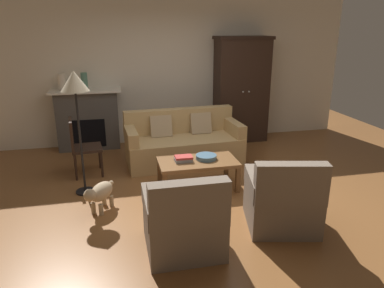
% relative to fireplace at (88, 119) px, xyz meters
% --- Properties ---
extents(ground_plane, '(9.60, 9.60, 0.00)m').
position_rel_fireplace_xyz_m(ground_plane, '(1.55, -2.30, -0.57)').
color(ground_plane, brown).
extents(back_wall, '(7.20, 0.10, 2.80)m').
position_rel_fireplace_xyz_m(back_wall, '(1.55, 0.25, 0.83)').
color(back_wall, silver).
rests_on(back_wall, ground).
extents(fireplace, '(1.26, 0.48, 1.12)m').
position_rel_fireplace_xyz_m(fireplace, '(0.00, 0.00, 0.00)').
color(fireplace, '#4C4947').
rests_on(fireplace, ground).
extents(armoire, '(1.06, 0.57, 2.03)m').
position_rel_fireplace_xyz_m(armoire, '(2.95, -0.08, 0.45)').
color(armoire, black).
rests_on(armoire, ground).
extents(couch, '(1.96, 0.96, 0.86)m').
position_rel_fireplace_xyz_m(couch, '(1.59, -1.06, -0.25)').
color(couch, tan).
rests_on(couch, ground).
extents(coffee_table, '(1.10, 0.60, 0.42)m').
position_rel_fireplace_xyz_m(coffee_table, '(1.58, -2.15, -0.20)').
color(coffee_table, brown).
rests_on(coffee_table, ground).
extents(fruit_bowl, '(0.30, 0.30, 0.06)m').
position_rel_fireplace_xyz_m(fruit_bowl, '(1.71, -2.12, -0.12)').
color(fruit_bowl, slate).
rests_on(fruit_bowl, coffee_table).
extents(book_stack, '(0.25, 0.18, 0.08)m').
position_rel_fireplace_xyz_m(book_stack, '(1.38, -2.14, -0.11)').
color(book_stack, gray).
rests_on(book_stack, coffee_table).
extents(mantel_vase_cream, '(0.14, 0.14, 0.29)m').
position_rel_fireplace_xyz_m(mantel_vase_cream, '(-0.38, -0.02, 0.70)').
color(mantel_vase_cream, beige).
rests_on(mantel_vase_cream, fireplace).
extents(mantel_vase_jade, '(0.11, 0.11, 0.30)m').
position_rel_fireplace_xyz_m(mantel_vase_jade, '(0.00, -0.02, 0.70)').
color(mantel_vase_jade, slate).
rests_on(mantel_vase_jade, fireplace).
extents(armchair_near_left, '(0.78, 0.77, 0.88)m').
position_rel_fireplace_xyz_m(armchair_near_left, '(1.09, -3.58, -0.25)').
color(armchair_near_left, '#756656').
rests_on(armchair_near_left, ground).
extents(armchair_near_right, '(0.91, 0.92, 0.88)m').
position_rel_fireplace_xyz_m(armchair_near_right, '(2.28, -3.37, -0.25)').
color(armchair_near_right, '#756656').
rests_on(armchair_near_right, ground).
extents(side_chair_wooden, '(0.48, 0.48, 0.90)m').
position_rel_fireplace_xyz_m(side_chair_wooden, '(-0.06, -1.30, -0.06)').
color(side_chair_wooden, black).
rests_on(side_chair_wooden, ground).
extents(floor_lamp, '(0.36, 0.36, 1.68)m').
position_rel_fireplace_xyz_m(floor_lamp, '(0.01, -1.95, 0.88)').
color(floor_lamp, black).
rests_on(floor_lamp, ground).
extents(dog, '(0.39, 0.50, 0.39)m').
position_rel_fireplace_xyz_m(dog, '(0.24, -2.54, -0.32)').
color(dog, tan).
rests_on(dog, ground).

